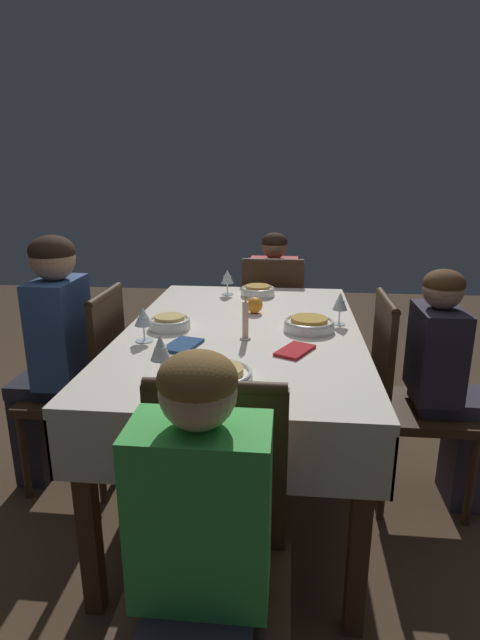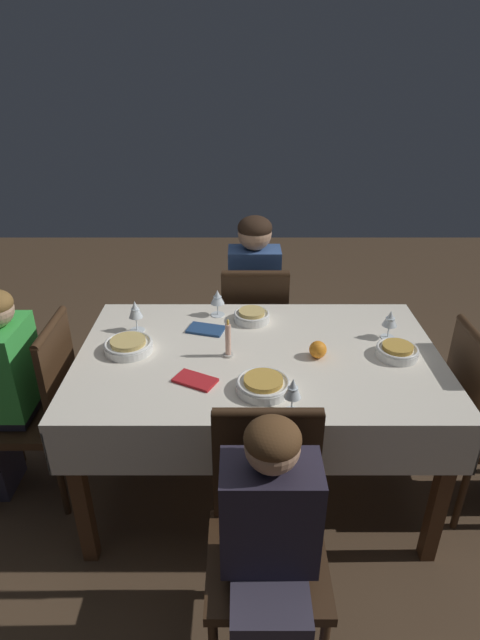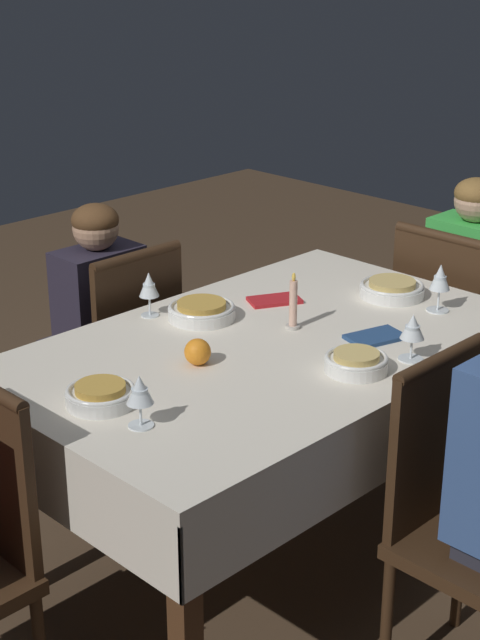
% 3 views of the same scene
% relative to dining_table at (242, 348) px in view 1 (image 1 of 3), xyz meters
% --- Properties ---
extents(ground_plane, '(8.00, 8.00, 0.00)m').
position_rel_dining_table_xyz_m(ground_plane, '(0.00, 0.00, -0.69)').
color(ground_plane, '#4C3826').
extents(dining_table, '(1.59, 0.99, 0.78)m').
position_rel_dining_table_xyz_m(dining_table, '(0.00, 0.00, 0.00)').
color(dining_table, silver).
rests_on(dining_table, ground_plane).
extents(chair_north, '(0.40, 0.41, 0.93)m').
position_rel_dining_table_xyz_m(chair_north, '(0.00, 0.71, -0.18)').
color(chair_north, '#382314').
rests_on(chair_north, ground_plane).
extents(chair_east, '(0.41, 0.40, 0.93)m').
position_rel_dining_table_xyz_m(chair_east, '(1.01, -0.10, -0.18)').
color(chair_east, '#382314').
rests_on(chair_east, ground_plane).
extents(chair_south, '(0.40, 0.41, 0.93)m').
position_rel_dining_table_xyz_m(chair_south, '(0.01, -0.71, -0.18)').
color(chair_south, '#382314').
rests_on(chair_south, ground_plane).
extents(chair_west, '(0.41, 0.40, 0.93)m').
position_rel_dining_table_xyz_m(chair_west, '(-1.01, -0.01, -0.18)').
color(chair_west, '#382314').
rests_on(chair_west, ground_plane).
extents(person_adult_denim, '(0.30, 0.34, 1.16)m').
position_rel_dining_table_xyz_m(person_adult_denim, '(0.00, 0.86, -0.03)').
color(person_adult_denim, '#282833').
rests_on(person_adult_denim, ground_plane).
extents(person_child_red, '(0.33, 0.30, 1.05)m').
position_rel_dining_table_xyz_m(person_child_red, '(1.17, -0.10, -0.11)').
color(person_child_red, '#383342').
rests_on(person_child_red, ground_plane).
extents(person_child_dark, '(0.30, 0.33, 1.05)m').
position_rel_dining_table_xyz_m(person_child_dark, '(0.01, -0.87, -0.12)').
color(person_child_dark, '#383342').
rests_on(person_child_dark, ground_plane).
extents(person_child_green, '(0.33, 0.30, 1.08)m').
position_rel_dining_table_xyz_m(person_child_green, '(-1.17, -0.01, -0.10)').
color(person_child_green, '#383342').
rests_on(person_child_green, ground_plane).
extents(bowl_north, '(0.18, 0.18, 0.06)m').
position_rel_dining_table_xyz_m(bowl_north, '(-0.03, 0.31, 0.11)').
color(bowl_north, white).
rests_on(bowl_north, dining_table).
extents(wine_glass_north, '(0.07, 0.07, 0.14)m').
position_rel_dining_table_xyz_m(wine_glass_north, '(-0.20, 0.37, 0.18)').
color(wine_glass_north, white).
rests_on(wine_glass_north, dining_table).
extents(bowl_east, '(0.18, 0.18, 0.06)m').
position_rel_dining_table_xyz_m(bowl_east, '(0.60, -0.03, 0.11)').
color(bowl_east, white).
rests_on(bowl_east, dining_table).
extents(wine_glass_east, '(0.07, 0.07, 0.14)m').
position_rel_dining_table_xyz_m(wine_glass_east, '(0.60, 0.14, 0.18)').
color(wine_glass_east, white).
rests_on(wine_glass_east, dining_table).
extents(bowl_south, '(0.21, 0.21, 0.06)m').
position_rel_dining_table_xyz_m(bowl_south, '(0.01, -0.28, 0.11)').
color(bowl_south, white).
rests_on(bowl_south, dining_table).
extents(wine_glass_south, '(0.06, 0.06, 0.14)m').
position_rel_dining_table_xyz_m(wine_glass_south, '(0.11, -0.42, 0.18)').
color(wine_glass_south, white).
rests_on(wine_glass_south, dining_table).
extents(bowl_west, '(0.21, 0.21, 0.06)m').
position_rel_dining_table_xyz_m(bowl_west, '(-0.58, 0.02, 0.11)').
color(bowl_west, white).
rests_on(bowl_west, dining_table).
extents(wine_glass_west, '(0.07, 0.07, 0.16)m').
position_rel_dining_table_xyz_m(wine_glass_west, '(-0.57, 0.20, 0.19)').
color(wine_glass_west, white).
rests_on(wine_glass_west, dining_table).
extents(candle_centerpiece, '(0.04, 0.04, 0.18)m').
position_rel_dining_table_xyz_m(candle_centerpiece, '(-0.13, -0.02, 0.16)').
color(candle_centerpiece, beige).
rests_on(candle_centerpiece, dining_table).
extents(orange_fruit, '(0.08, 0.08, 0.08)m').
position_rel_dining_table_xyz_m(orange_fruit, '(0.25, -0.03, 0.12)').
color(orange_fruit, orange).
rests_on(orange_fruit, dining_table).
extents(napkin_red_folded, '(0.19, 0.15, 0.01)m').
position_rel_dining_table_xyz_m(napkin_red_folded, '(-0.25, 0.21, 0.09)').
color(napkin_red_folded, navy).
rests_on(napkin_red_folded, dining_table).
extents(napkin_spare_side, '(0.19, 0.16, 0.01)m').
position_rel_dining_table_xyz_m(napkin_spare_side, '(-0.26, -0.22, 0.09)').
color(napkin_spare_side, red).
rests_on(napkin_spare_side, dining_table).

